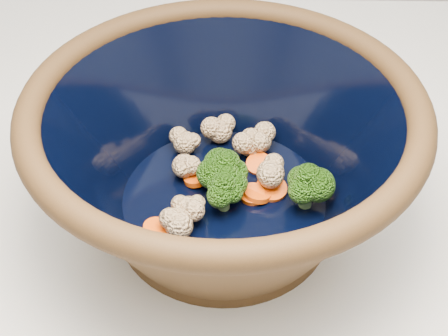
% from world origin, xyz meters
% --- Properties ---
extents(mixing_bowl, '(0.41, 0.41, 0.17)m').
position_xyz_m(mixing_bowl, '(-0.10, 0.10, 0.99)').
color(mixing_bowl, black).
rests_on(mixing_bowl, counter).
extents(vegetable_pile, '(0.18, 0.20, 0.06)m').
position_xyz_m(vegetable_pile, '(-0.08, 0.11, 0.96)').
color(vegetable_pile, '#608442').
rests_on(vegetable_pile, mixing_bowl).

